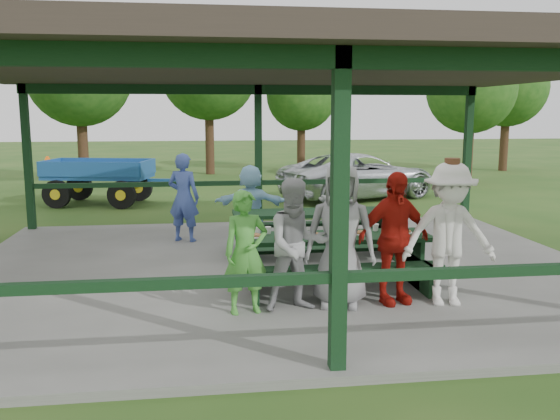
{
  "coord_description": "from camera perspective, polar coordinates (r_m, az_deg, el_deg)",
  "views": [
    {
      "loc": [
        -1.26,
        -9.04,
        2.52
      ],
      "look_at": [
        -0.08,
        -0.3,
        1.07
      ],
      "focal_mm": 38.0,
      "sensor_mm": 36.0,
      "label": 1
    }
  ],
  "objects": [
    {
      "name": "contestant_red",
      "position": [
        7.66,
        10.89,
        -2.67
      ],
      "size": [
        1.06,
        0.62,
        1.7
      ],
      "primitive_type": "imported",
      "rotation": [
        0.0,
        0.0,
        0.22
      ],
      "color": "#A4160E",
      "rests_on": "concrete_slab"
    },
    {
      "name": "tree_far_right",
      "position": [
        27.67,
        21.05,
        10.96
      ],
      "size": [
        3.39,
        3.39,
        5.29
      ],
      "color": "#362215",
      "rests_on": "ground"
    },
    {
      "name": "contestant_grey_mid",
      "position": [
        7.44,
        5.83,
        -2.45
      ],
      "size": [
        1.0,
        0.77,
        1.81
      ],
      "primitive_type": "imported",
      "rotation": [
        0.0,
        0.0,
        -0.25
      ],
      "color": "gray",
      "rests_on": "concrete_slab"
    },
    {
      "name": "picnic_table_far",
      "position": [
        10.22,
        3.41,
        -1.59
      ],
      "size": [
        2.82,
        1.39,
        0.75
      ],
      "color": "black",
      "rests_on": "concrete_slab"
    },
    {
      "name": "concrete_slab",
      "position": [
        9.46,
        0.22,
        -5.78
      ],
      "size": [
        10.0,
        8.0,
        0.1
      ],
      "primitive_type": "cube",
      "color": "#63635E",
      "rests_on": "ground"
    },
    {
      "name": "tree_mid",
      "position": [
        26.23,
        2.07,
        10.91
      ],
      "size": [
        3.05,
        3.05,
        4.77
      ],
      "color": "#362215",
      "rests_on": "ground"
    },
    {
      "name": "ground",
      "position": [
        9.47,
        0.22,
        -6.07
      ],
      "size": [
        90.0,
        90.0,
        0.0
      ],
      "primitive_type": "plane",
      "color": "#244C17",
      "rests_on": "ground"
    },
    {
      "name": "spectator_lblue",
      "position": [
        10.84,
        -2.83,
        0.47
      ],
      "size": [
        1.44,
        0.7,
        1.49
      ],
      "primitive_type": "imported",
      "rotation": [
        0.0,
        0.0,
        2.95
      ],
      "color": "#99CFEC",
      "rests_on": "concrete_slab"
    },
    {
      "name": "contestant_green",
      "position": [
        7.18,
        -3.31,
        -4.09
      ],
      "size": [
        0.61,
        0.47,
        1.51
      ],
      "primitive_type": "imported",
      "rotation": [
        0.0,
        0.0,
        0.2
      ],
      "color": "green",
      "rests_on": "concrete_slab"
    },
    {
      "name": "pavilion_structure",
      "position": [
        9.15,
        0.24,
        13.42
      ],
      "size": [
        10.6,
        8.6,
        3.24
      ],
      "color": "black",
      "rests_on": "concrete_slab"
    },
    {
      "name": "pickup_truck",
      "position": [
        17.71,
        7.63,
        3.29
      ],
      "size": [
        5.3,
        3.88,
        1.34
      ],
      "primitive_type": "imported",
      "rotation": [
        0.0,
        0.0,
        1.96
      ],
      "color": "silver",
      "rests_on": "ground"
    },
    {
      "name": "farm_trailer",
      "position": [
        17.11,
        -17.0,
        2.72
      ],
      "size": [
        3.84,
        2.15,
        1.33
      ],
      "rotation": [
        0.0,
        0.0,
        -0.21
      ],
      "color": "navy",
      "rests_on": "ground"
    },
    {
      "name": "tree_far_left",
      "position": [
        21.96,
        -18.77,
        12.26
      ],
      "size": [
        3.61,
        3.61,
        5.63
      ],
      "color": "#362215",
      "rests_on": "ground"
    },
    {
      "name": "picnic_table_near",
      "position": [
        8.29,
        5.24,
        -4.25
      ],
      "size": [
        2.65,
        1.39,
        0.75
      ],
      "color": "black",
      "rests_on": "concrete_slab"
    },
    {
      "name": "tree_left",
      "position": [
        24.66,
        -6.91,
        13.05
      ],
      "size": [
        3.9,
        3.9,
        6.1
      ],
      "color": "#362215",
      "rests_on": "ground"
    },
    {
      "name": "contestant_grey_left",
      "position": [
        7.26,
        1.63,
        -3.4
      ],
      "size": [
        0.88,
        0.73,
        1.64
      ],
      "primitive_type": "imported",
      "rotation": [
        0.0,
        0.0,
        0.15
      ],
      "color": "#999A9C",
      "rests_on": "concrete_slab"
    },
    {
      "name": "spectator_grey",
      "position": [
        11.0,
        5.62,
        0.87
      ],
      "size": [
        0.94,
        0.84,
        1.61
      ],
      "primitive_type": "imported",
      "rotation": [
        0.0,
        0.0,
        3.49
      ],
      "color": "#9A9A9C",
      "rests_on": "concrete_slab"
    },
    {
      "name": "contestant_white_fedora",
      "position": [
        7.74,
        15.94,
        -2.26
      ],
      "size": [
        1.25,
        0.83,
        1.87
      ],
      "rotation": [
        0.0,
        0.0,
        -0.14
      ],
      "color": "silver",
      "rests_on": "concrete_slab"
    },
    {
      "name": "table_setting",
      "position": [
        8.24,
        5.15,
        -2.14
      ],
      "size": [
        2.34,
        0.45,
        0.1
      ],
      "color": "white",
      "rests_on": "picnic_table_near"
    },
    {
      "name": "spectator_blue",
      "position": [
        11.31,
        -9.26,
        1.21
      ],
      "size": [
        0.72,
        0.6,
        1.68
      ],
      "primitive_type": "imported",
      "rotation": [
        0.0,
        0.0,
        2.75
      ],
      "color": "#3B509A",
      "rests_on": "concrete_slab"
    },
    {
      "name": "tree_right",
      "position": [
        22.42,
        17.91,
        10.97
      ],
      "size": [
        3.14,
        3.14,
        4.91
      ],
      "color": "#362215",
      "rests_on": "ground"
    }
  ]
}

